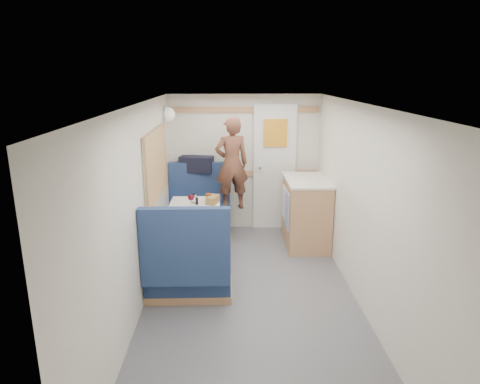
{
  "coord_description": "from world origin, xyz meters",
  "views": [
    {
      "loc": [
        -0.22,
        -3.95,
        2.28
      ],
      "look_at": [
        -0.09,
        0.9,
        0.93
      ],
      "focal_mm": 32.0,
      "sensor_mm": 36.0,
      "label": 1
    }
  ],
  "objects_px": {
    "dome_light": "(167,114)",
    "duffel_bag": "(196,164)",
    "tray": "(209,213)",
    "tumbler_mid": "(194,198)",
    "dinette_table": "(194,219)",
    "tumbler_left": "(171,212)",
    "orange_fruit": "(199,210)",
    "galley_counter": "(306,212)",
    "wine_glass": "(191,198)",
    "bench_far": "(199,217)",
    "cheese_block": "(189,213)",
    "bread_loaf": "(213,200)",
    "person": "(232,164)",
    "pepper_grinder": "(197,201)",
    "bench_near": "(189,270)",
    "beer_glass": "(208,198)"
  },
  "relations": [
    {
      "from": "dinette_table",
      "to": "cheese_block",
      "type": "relative_size",
      "value": 10.01
    },
    {
      "from": "dome_light",
      "to": "duffel_bag",
      "type": "height_order",
      "value": "dome_light"
    },
    {
      "from": "dome_light",
      "to": "tray",
      "type": "bearing_deg",
      "value": -62.55
    },
    {
      "from": "pepper_grinder",
      "to": "tray",
      "type": "bearing_deg",
      "value": -65.74
    },
    {
      "from": "bench_far",
      "to": "tumbler_mid",
      "type": "bearing_deg",
      "value": -91.19
    },
    {
      "from": "tumbler_left",
      "to": "duffel_bag",
      "type": "bearing_deg",
      "value": 82.92
    },
    {
      "from": "beer_glass",
      "to": "pepper_grinder",
      "type": "height_order",
      "value": "beer_glass"
    },
    {
      "from": "dome_light",
      "to": "wine_glass",
      "type": "height_order",
      "value": "dome_light"
    },
    {
      "from": "bench_near",
      "to": "beer_glass",
      "type": "xyz_separation_m",
      "value": [
        0.17,
        1.06,
        0.47
      ]
    },
    {
      "from": "tray",
      "to": "bread_loaf",
      "type": "distance_m",
      "value": 0.43
    },
    {
      "from": "bench_far",
      "to": "duffel_bag",
      "type": "xyz_separation_m",
      "value": [
        -0.04,
        0.26,
        0.71
      ]
    },
    {
      "from": "dinette_table",
      "to": "person",
      "type": "distance_m",
      "value": 1.05
    },
    {
      "from": "bench_far",
      "to": "orange_fruit",
      "type": "distance_m",
      "value": 1.25
    },
    {
      "from": "wine_glass",
      "to": "galley_counter",
      "type": "bearing_deg",
      "value": 21.48
    },
    {
      "from": "galley_counter",
      "to": "tumbler_mid",
      "type": "xyz_separation_m",
      "value": [
        -1.48,
        -0.38,
        0.31
      ]
    },
    {
      "from": "galley_counter",
      "to": "dinette_table",
      "type": "bearing_deg",
      "value": -159.46
    },
    {
      "from": "tumbler_mid",
      "to": "tray",
      "type": "bearing_deg",
      "value": -65.02
    },
    {
      "from": "galley_counter",
      "to": "tumbler_left",
      "type": "relative_size",
      "value": 8.62
    },
    {
      "from": "beer_glass",
      "to": "dome_light",
      "type": "bearing_deg",
      "value": 130.37
    },
    {
      "from": "bench_far",
      "to": "tumbler_left",
      "type": "relative_size",
      "value": 9.84
    },
    {
      "from": "wine_glass",
      "to": "tumbler_left",
      "type": "height_order",
      "value": "wine_glass"
    },
    {
      "from": "dinette_table",
      "to": "orange_fruit",
      "type": "height_order",
      "value": "orange_fruit"
    },
    {
      "from": "tray",
      "to": "tumbler_left",
      "type": "relative_size",
      "value": 2.97
    },
    {
      "from": "person",
      "to": "tumbler_left",
      "type": "xyz_separation_m",
      "value": [
        -0.69,
        -1.13,
        -0.31
      ]
    },
    {
      "from": "tray",
      "to": "cheese_block",
      "type": "height_order",
      "value": "cheese_block"
    },
    {
      "from": "bench_far",
      "to": "beer_glass",
      "type": "height_order",
      "value": "bench_far"
    },
    {
      "from": "dome_light",
      "to": "tumbler_mid",
      "type": "bearing_deg",
      "value": -60.95
    },
    {
      "from": "cheese_block",
      "to": "tumbler_left",
      "type": "height_order",
      "value": "tumbler_left"
    },
    {
      "from": "cheese_block",
      "to": "bread_loaf",
      "type": "distance_m",
      "value": 0.55
    },
    {
      "from": "cheese_block",
      "to": "tumbler_mid",
      "type": "bearing_deg",
      "value": 88.9
    },
    {
      "from": "duffel_bag",
      "to": "wine_glass",
      "type": "xyz_separation_m",
      "value": [
        0.01,
        -1.16,
        -0.17
      ]
    },
    {
      "from": "bench_near",
      "to": "bread_loaf",
      "type": "height_order",
      "value": "bench_near"
    },
    {
      "from": "bench_far",
      "to": "duffel_bag",
      "type": "bearing_deg",
      "value": 99.32
    },
    {
      "from": "tray",
      "to": "tumbler_mid",
      "type": "relative_size",
      "value": 2.93
    },
    {
      "from": "dinette_table",
      "to": "galley_counter",
      "type": "distance_m",
      "value": 1.57
    },
    {
      "from": "bench_near",
      "to": "cheese_block",
      "type": "distance_m",
      "value": 0.69
    },
    {
      "from": "person",
      "to": "beer_glass",
      "type": "relative_size",
      "value": 11.67
    },
    {
      "from": "orange_fruit",
      "to": "cheese_block",
      "type": "relative_size",
      "value": 0.78
    },
    {
      "from": "bench_far",
      "to": "pepper_grinder",
      "type": "distance_m",
      "value": 0.91
    },
    {
      "from": "dome_light",
      "to": "tumbler_mid",
      "type": "height_order",
      "value": "dome_light"
    },
    {
      "from": "bench_near",
      "to": "cheese_block",
      "type": "height_order",
      "value": "bench_near"
    },
    {
      "from": "dinette_table",
      "to": "tumbler_left",
      "type": "bearing_deg",
      "value": -122.46
    },
    {
      "from": "pepper_grinder",
      "to": "wine_glass",
      "type": "bearing_deg",
      "value": -115.2
    },
    {
      "from": "duffel_bag",
      "to": "orange_fruit",
      "type": "xyz_separation_m",
      "value": [
        0.13,
        -1.41,
        -0.24
      ]
    },
    {
      "from": "bench_near",
      "to": "duffel_bag",
      "type": "distance_m",
      "value": 2.11
    },
    {
      "from": "bread_loaf",
      "to": "bench_near",
      "type": "bearing_deg",
      "value": -102.5
    },
    {
      "from": "person",
      "to": "pepper_grinder",
      "type": "bearing_deg",
      "value": 44.24
    },
    {
      "from": "galley_counter",
      "to": "tumbler_mid",
      "type": "height_order",
      "value": "galley_counter"
    },
    {
      "from": "dinette_table",
      "to": "tray",
      "type": "bearing_deg",
      "value": -54.84
    },
    {
      "from": "tumbler_mid",
      "to": "pepper_grinder",
      "type": "distance_m",
      "value": 0.1
    }
  ]
}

